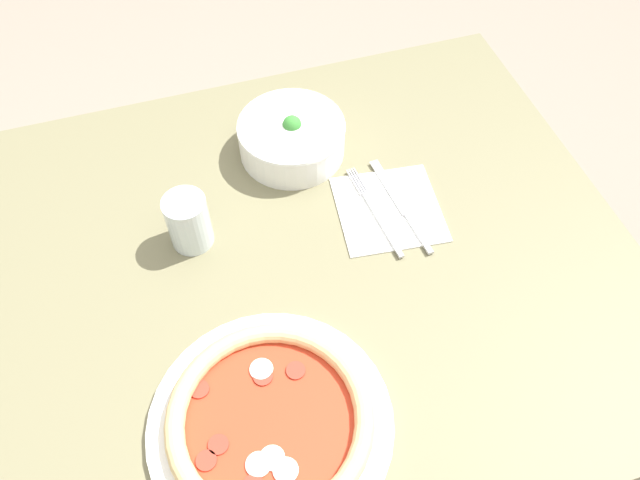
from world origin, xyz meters
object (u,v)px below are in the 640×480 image
object	(u,v)px
pizza	(270,421)
fork	(375,212)
knife	(403,209)
bowl	(292,136)
glass	(188,221)

from	to	relation	value
pizza	fork	size ratio (longest dim) A/B	1.63
knife	bowl	bearing A→B (deg)	31.31
pizza	glass	distance (m)	0.33
bowl	knife	size ratio (longest dim) A/B	0.88
fork	knife	size ratio (longest dim) A/B	0.93
bowl	fork	bearing A→B (deg)	-63.30
pizza	fork	world-z (taller)	pizza
pizza	knife	bearing A→B (deg)	43.32
bowl	glass	bearing A→B (deg)	-145.67
fork	bowl	bearing A→B (deg)	21.74
bowl	knife	world-z (taller)	bowl
fork	knife	distance (m)	0.05
glass	knife	bearing A→B (deg)	-7.68
fork	pizza	bearing A→B (deg)	133.87
glass	fork	bearing A→B (deg)	-7.53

